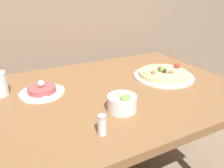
% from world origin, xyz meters
% --- Properties ---
extents(dining_table, '(1.20, 0.88, 0.76)m').
position_xyz_m(dining_table, '(0.00, 0.44, 0.66)').
color(dining_table, brown).
rests_on(dining_table, ground_plane).
extents(pizza_plate, '(0.32, 0.32, 0.06)m').
position_xyz_m(pizza_plate, '(0.30, 0.45, 0.77)').
color(pizza_plate, white).
rests_on(pizza_plate, dining_table).
extents(tartare_plate, '(0.20, 0.20, 0.07)m').
position_xyz_m(tartare_plate, '(-0.33, 0.54, 0.77)').
color(tartare_plate, white).
rests_on(tartare_plate, dining_table).
extents(small_bowl, '(0.12, 0.12, 0.08)m').
position_xyz_m(small_bowl, '(-0.08, 0.24, 0.79)').
color(small_bowl, white).
rests_on(small_bowl, dining_table).
extents(salt_shaker, '(0.03, 0.03, 0.07)m').
position_xyz_m(salt_shaker, '(-0.21, 0.14, 0.79)').
color(salt_shaker, silver).
rests_on(salt_shaker, dining_table).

